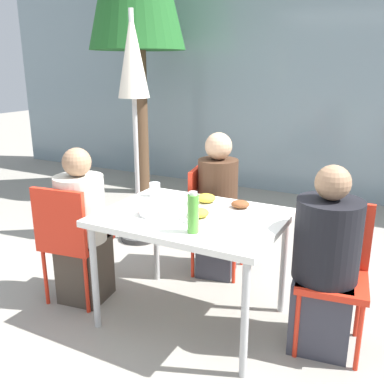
# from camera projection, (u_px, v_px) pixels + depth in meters

# --- Properties ---
(ground_plane) EXTENTS (24.00, 24.00, 0.00)m
(ground_plane) POSITION_uv_depth(u_px,v_px,m) (192.00, 318.00, 2.93)
(ground_plane) COLOR gray
(building_facade) EXTENTS (10.00, 0.20, 3.00)m
(building_facade) POSITION_uv_depth(u_px,v_px,m) (316.00, 79.00, 5.34)
(building_facade) COLOR gray
(building_facade) RESTS_ON ground
(dining_table) EXTENTS (1.14, 0.86, 0.75)m
(dining_table) POSITION_uv_depth(u_px,v_px,m) (192.00, 224.00, 2.73)
(dining_table) COLOR white
(dining_table) RESTS_ON ground
(chair_left) EXTENTS (0.45, 0.45, 0.88)m
(chair_left) POSITION_uv_depth(u_px,v_px,m) (70.00, 235.00, 2.99)
(chair_left) COLOR red
(chair_left) RESTS_ON ground
(person_left) EXTENTS (0.35, 0.35, 1.13)m
(person_left) POSITION_uv_depth(u_px,v_px,m) (82.00, 231.00, 3.04)
(person_left) COLOR #473D33
(person_left) RESTS_ON ground
(chair_right) EXTENTS (0.45, 0.45, 0.88)m
(chair_right) POSITION_uv_depth(u_px,v_px,m) (334.00, 263.00, 2.57)
(chair_right) COLOR red
(chair_right) RESTS_ON ground
(person_right) EXTENTS (0.38, 0.38, 1.14)m
(person_right) POSITION_uv_depth(u_px,v_px,m) (325.00, 267.00, 2.51)
(person_right) COLOR #383842
(person_right) RESTS_ON ground
(chair_far) EXTENTS (0.47, 0.47, 0.88)m
(chair_far) POSITION_uv_depth(u_px,v_px,m) (209.00, 211.00, 3.48)
(chair_far) COLOR red
(chair_far) RESTS_ON ground
(person_far) EXTENTS (0.33, 0.33, 1.18)m
(person_far) POSITION_uv_depth(u_px,v_px,m) (217.00, 209.00, 3.40)
(person_far) COLOR #383842
(person_far) RESTS_ON ground
(closed_umbrella) EXTENTS (0.36, 0.36, 2.13)m
(closed_umbrella) POSITION_uv_depth(u_px,v_px,m) (133.00, 77.00, 3.82)
(closed_umbrella) COLOR #333333
(closed_umbrella) RESTS_ON ground
(plate_0) EXTENTS (0.25, 0.25, 0.07)m
(plate_0) POSITION_uv_depth(u_px,v_px,m) (206.00, 200.00, 2.92)
(plate_0) COLOR white
(plate_0) RESTS_ON dining_table
(plate_1) EXTENTS (0.24, 0.24, 0.07)m
(plate_1) POSITION_uv_depth(u_px,v_px,m) (199.00, 215.00, 2.63)
(plate_1) COLOR white
(plate_1) RESTS_ON dining_table
(plate_2) EXTENTS (0.22, 0.22, 0.06)m
(plate_2) POSITION_uv_depth(u_px,v_px,m) (240.00, 206.00, 2.80)
(plate_2) COLOR white
(plate_2) RESTS_ON dining_table
(bottle) EXTENTS (0.07, 0.07, 0.24)m
(bottle) POSITION_uv_depth(u_px,v_px,m) (193.00, 213.00, 2.40)
(bottle) COLOR #51A338
(bottle) RESTS_ON dining_table
(drinking_cup) EXTENTS (0.08, 0.08, 0.10)m
(drinking_cup) POSITION_uv_depth(u_px,v_px,m) (155.00, 189.00, 3.09)
(drinking_cup) COLOR white
(drinking_cup) RESTS_ON dining_table
(salad_bowl) EXTENTS (0.18, 0.18, 0.05)m
(salad_bowl) POSITION_uv_depth(u_px,v_px,m) (153.00, 211.00, 2.71)
(salad_bowl) COLOR white
(salad_bowl) RESTS_ON dining_table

